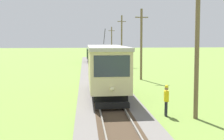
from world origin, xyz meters
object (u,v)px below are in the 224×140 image
Objects in this scene: utility_pole_mid at (141,44)px; track_worker at (166,99)px; utility_pole_near_tram at (197,41)px; utility_pole_far at (122,40)px; freight_car at (93,54)px; gravel_pile at (114,58)px; red_tram at (106,68)px; utility_pole_distant at (112,42)px.

utility_pole_mid reaches higher than track_worker.
utility_pole_near_tram reaches higher than track_worker.
utility_pole_near_tram is at bearing -5.65° from track_worker.
utility_pole_far reaches higher than track_worker.
freight_car is 33.22m from track_worker.
utility_pole_near_tram is at bearing -89.95° from gravel_pile.
red_tram reaches higher than gravel_pile.
utility_pole_mid is 0.92× the size of utility_pole_far.
utility_pole_near_tram is 1.17× the size of utility_pole_distant.
freight_car is 0.74× the size of utility_pole_distant.
utility_pole_near_tram reaches higher than utility_pole_distant.
red_tram is 9.46m from utility_pole_mid.
utility_pole_far is (4.44, 22.72, 1.98)m from red_tram.
utility_pole_near_tram is 1.10× the size of utility_pole_mid.
freight_car is 2.91× the size of track_worker.
red_tram is 28.16m from freight_car.
freight_car is at bearing 102.55° from utility_pole_mid.
freight_car is 6.24m from gravel_pile.
freight_car is 7.49m from utility_pole_far.
utility_pole_far is at bearing 78.95° from red_tram.
gravel_pile is (4.41, 4.31, -0.98)m from freight_car.
freight_car reaches higher than gravel_pile.
utility_pole_distant is (0.00, 30.03, -0.22)m from utility_pole_mid.
gravel_pile is at bearing 90.20° from utility_pole_far.
red_tram is at bearing -101.05° from utility_pole_far.
track_worker is at bearing -84.87° from freight_car.
track_worker is at bearing -92.21° from gravel_pile.
freight_car is at bearing -113.82° from utility_pole_distant.
utility_pole_mid is 13.51m from track_worker.
utility_pole_far is (4.44, -5.43, 2.61)m from freight_car.
track_worker is at bearing 163.25° from utility_pole_near_tram.
red_tram is 5.88m from track_worker.
utility_pole_distant reaches higher than track_worker.
utility_pole_mid is (4.44, -19.96, 2.29)m from freight_car.
red_tram is 32.80m from gravel_pile.
track_worker is at bearing -93.05° from utility_pole_far.
utility_pole_near_tram reaches higher than gravel_pile.
utility_pole_far is 15.50m from utility_pole_distant.
red_tram is 1.04× the size of utility_pole_near_tram.
utility_pole_near_tram reaches higher than utility_pole_mid.
utility_pole_near_tram reaches higher than freight_car.
red_tram is 1.05× the size of utility_pole_far.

